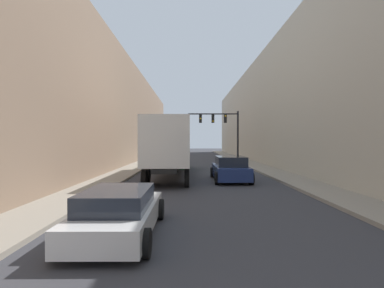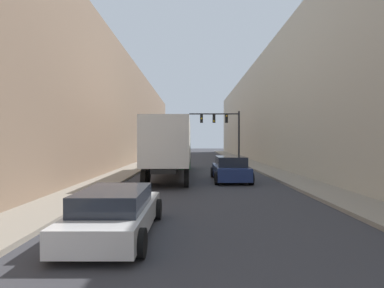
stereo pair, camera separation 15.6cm
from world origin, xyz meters
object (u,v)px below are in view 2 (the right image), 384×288
(traffic_signal_gantry, at_px, (225,126))
(sedan_car, at_px, (116,212))
(semi_truck, at_px, (173,145))
(suv_car, at_px, (231,169))

(traffic_signal_gantry, bearing_deg, sedan_car, -102.84)
(semi_truck, distance_m, sedan_car, 13.64)
(semi_truck, bearing_deg, traffic_signal_gantry, 65.38)
(sedan_car, relative_size, traffic_signal_gantry, 0.78)
(semi_truck, relative_size, sedan_car, 3.01)
(semi_truck, xyz_separation_m, traffic_signal_gantry, (4.99, 10.88, 1.88))
(suv_car, bearing_deg, traffic_signal_gantry, 85.05)
(semi_truck, bearing_deg, sedan_car, -92.44)
(semi_truck, height_order, traffic_signal_gantry, traffic_signal_gantry)
(sedan_car, distance_m, suv_car, 11.57)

